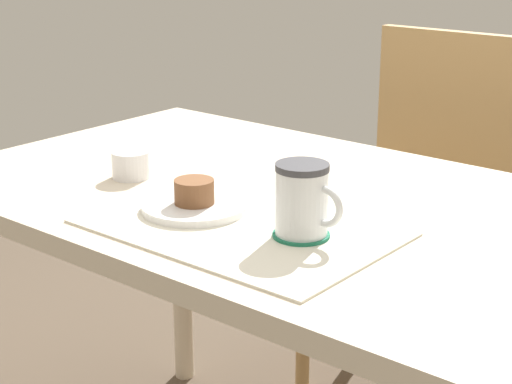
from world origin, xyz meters
name	(u,v)px	position (x,y,z in m)	size (l,w,h in m)	color
dining_table	(287,237)	(0.00, 0.00, 0.64)	(1.28, 0.75, 0.71)	beige
wooden_chair	(420,196)	(-0.13, 0.73, 0.50)	(0.43, 0.43, 0.90)	tan
placemat	(240,228)	(0.04, -0.17, 0.72)	(0.47, 0.31, 0.00)	silver
pastry_plate	(195,207)	(-0.07, -0.16, 0.72)	(0.17, 0.17, 0.01)	white
pastry	(194,192)	(-0.07, -0.16, 0.75)	(0.07, 0.07, 0.04)	brown
coffee_coaster	(301,235)	(0.14, -0.15, 0.72)	(0.09, 0.09, 0.01)	#196B4C
coffee_mug	(303,199)	(0.14, -0.15, 0.78)	(0.11, 0.08, 0.11)	white
sugar_bowl	(131,165)	(-0.29, -0.10, 0.74)	(0.07, 0.07, 0.05)	white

